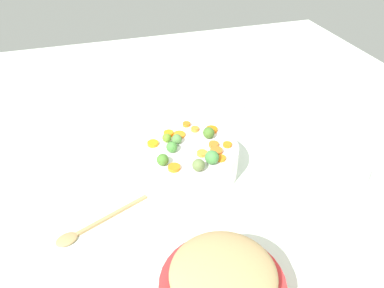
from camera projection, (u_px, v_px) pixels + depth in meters
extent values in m
cube|color=silver|center=(178.00, 169.00, 1.26)|extent=(2.40, 2.40, 0.02)
cylinder|color=white|center=(192.00, 159.00, 1.22)|extent=(0.29, 0.29, 0.10)
ellipsoid|color=tan|center=(223.00, 274.00, 0.77)|extent=(0.22, 0.22, 0.06)
cylinder|color=orange|center=(179.00, 135.00, 1.23)|extent=(0.04, 0.04, 0.01)
cylinder|color=orange|center=(174.00, 168.00, 1.10)|extent=(0.05, 0.05, 0.01)
cylinder|color=orange|center=(153.00, 143.00, 1.19)|extent=(0.05, 0.05, 0.01)
cylinder|color=orange|center=(221.00, 158.00, 1.13)|extent=(0.04, 0.04, 0.01)
cylinder|color=orange|center=(187.00, 124.00, 1.28)|extent=(0.04, 0.04, 0.01)
cylinder|color=orange|center=(202.00, 153.00, 1.15)|extent=(0.04, 0.04, 0.01)
cylinder|color=orange|center=(211.00, 130.00, 1.26)|extent=(0.05, 0.05, 0.01)
cylinder|color=orange|center=(169.00, 133.00, 1.24)|extent=(0.04, 0.04, 0.01)
cylinder|color=orange|center=(214.00, 145.00, 1.19)|extent=(0.04, 0.04, 0.01)
cylinder|color=orange|center=(227.00, 145.00, 1.19)|extent=(0.04, 0.04, 0.01)
cylinder|color=orange|center=(216.00, 151.00, 1.16)|extent=(0.04, 0.04, 0.01)
cylinder|color=orange|center=(195.00, 129.00, 1.26)|extent=(0.03, 0.03, 0.01)
sphere|color=#448840|center=(212.00, 157.00, 1.11)|extent=(0.04, 0.04, 0.04)
sphere|color=#438637|center=(172.00, 147.00, 1.16)|extent=(0.03, 0.03, 0.03)
sphere|color=#436D27|center=(209.00, 133.00, 1.22)|extent=(0.04, 0.04, 0.04)
sphere|color=olive|center=(167.00, 138.00, 1.20)|extent=(0.03, 0.03, 0.03)
sphere|color=#447729|center=(163.00, 160.00, 1.11)|extent=(0.03, 0.03, 0.03)
sphere|color=#4F8340|center=(177.00, 139.00, 1.19)|extent=(0.03, 0.03, 0.03)
sphere|color=#607640|center=(199.00, 165.00, 1.09)|extent=(0.04, 0.04, 0.04)
cube|color=tan|center=(112.00, 215.00, 1.08)|extent=(0.22, 0.10, 0.01)
ellipsoid|color=tan|center=(67.00, 239.00, 1.01)|extent=(0.07, 0.06, 0.01)
cylinder|color=white|center=(328.00, 168.00, 1.17)|extent=(0.24, 0.24, 0.10)
cube|color=#A7ABB9|center=(225.00, 101.00, 1.61)|extent=(0.19, 0.16, 0.01)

